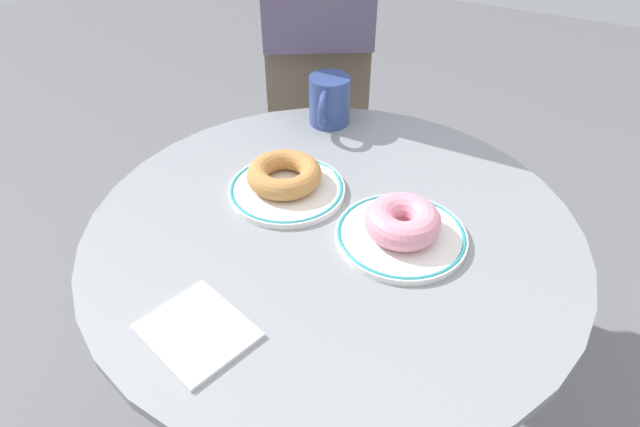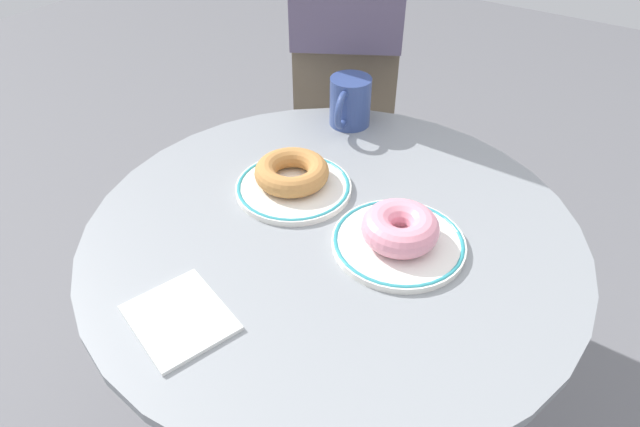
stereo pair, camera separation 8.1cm
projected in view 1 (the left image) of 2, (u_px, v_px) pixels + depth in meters
cafe_table at (331, 334)px, 0.98m from camera, size 0.75×0.75×0.74m
plate_left at (287, 189)px, 0.88m from camera, size 0.19×0.19×0.01m
plate_right at (401, 235)px, 0.79m from camera, size 0.19×0.19×0.01m
donut_old_fashioned at (284, 174)px, 0.87m from camera, size 0.15×0.15×0.03m
donut_pink_frosted at (403, 221)px, 0.77m from camera, size 0.12×0.12×0.04m
paper_napkin at (197, 331)px, 0.66m from camera, size 0.15×0.14×0.01m
coffee_mug at (329, 101)px, 1.03m from camera, size 0.08×0.12×0.09m
person_figure at (314, 33)px, 1.25m from camera, size 0.40×0.48×1.65m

